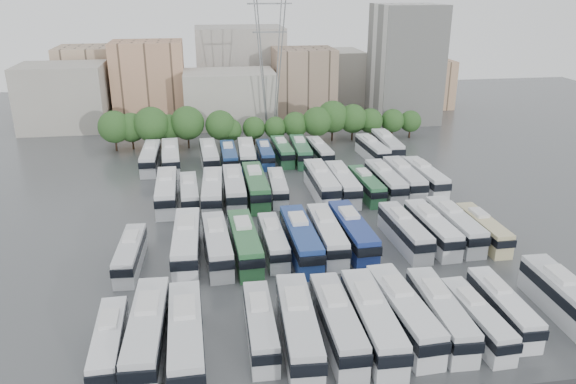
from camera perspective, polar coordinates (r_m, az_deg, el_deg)
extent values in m
plane|color=#424447|center=(73.81, 1.68, -3.98)|extent=(220.00, 220.00, 0.00)
cylinder|color=black|center=(113.07, -17.06, 4.64)|extent=(0.36, 0.36, 2.56)
sphere|color=#234C1E|center=(112.21, -17.24, 6.34)|extent=(6.14, 6.14, 6.14)
cylinder|color=black|center=(113.39, -15.47, 4.79)|extent=(0.36, 0.36, 2.34)
sphere|color=#234C1E|center=(112.61, -15.62, 6.34)|extent=(5.61, 5.61, 5.61)
cylinder|color=black|center=(111.50, -13.54, 4.82)|extent=(0.36, 0.36, 2.78)
sphere|color=#234C1E|center=(110.56, -13.71, 6.69)|extent=(6.66, 6.66, 6.66)
cylinder|color=black|center=(112.88, -11.90, 4.98)|extent=(0.36, 0.36, 2.16)
sphere|color=#234C1E|center=(112.15, -12.00, 6.42)|extent=(5.17, 5.17, 5.17)
cylinder|color=black|center=(111.69, -10.06, 5.09)|extent=(0.36, 0.36, 2.71)
sphere|color=#234C1E|center=(110.78, -10.18, 6.92)|extent=(6.51, 6.51, 6.51)
cylinder|color=black|center=(111.27, -6.82, 5.12)|extent=(0.36, 0.36, 2.42)
sphere|color=#234C1E|center=(110.44, -6.90, 6.76)|extent=(5.80, 5.80, 5.80)
cylinder|color=black|center=(111.70, -5.79, 5.07)|extent=(0.36, 0.36, 1.82)
sphere|color=#234C1E|center=(111.07, -5.83, 6.29)|extent=(4.36, 4.36, 4.36)
cylinder|color=black|center=(112.59, -3.46, 5.27)|extent=(0.36, 0.36, 1.86)
sphere|color=#234C1E|center=(111.94, -3.49, 6.52)|extent=(4.47, 4.47, 4.47)
cylinder|color=black|center=(112.79, -1.29, 5.33)|extent=(0.36, 0.36, 1.84)
sphere|color=#234C1E|center=(112.15, -1.30, 6.56)|extent=(4.41, 4.41, 4.41)
cylinder|color=black|center=(113.17, 0.75, 5.46)|extent=(0.36, 0.36, 2.11)
sphere|color=#234C1E|center=(112.46, 0.75, 6.86)|extent=(5.07, 5.07, 5.07)
cylinder|color=black|center=(113.37, 2.93, 5.54)|extent=(0.36, 0.36, 2.44)
sphere|color=#234C1E|center=(112.55, 2.96, 7.17)|extent=(5.85, 5.85, 5.85)
cylinder|color=black|center=(115.65, 4.50, 5.88)|extent=(0.36, 0.36, 2.69)
sphere|color=#234C1E|center=(114.78, 4.55, 7.64)|extent=(6.46, 6.46, 6.46)
cylinder|color=black|center=(116.41, 6.52, 5.84)|extent=(0.36, 0.36, 2.44)
sphere|color=#234C1E|center=(115.62, 6.59, 7.43)|extent=(5.86, 5.86, 5.86)
cylinder|color=black|center=(117.57, 8.30, 5.82)|extent=(0.36, 0.36, 2.11)
sphere|color=#234C1E|center=(116.88, 8.37, 7.17)|extent=(5.05, 5.05, 5.05)
cylinder|color=black|center=(119.31, 10.50, 5.88)|extent=(0.36, 0.36, 2.00)
sphere|color=#234C1E|center=(118.66, 10.58, 7.15)|extent=(4.79, 4.79, 4.79)
cylinder|color=black|center=(120.55, 12.24, 5.88)|extent=(0.36, 0.36, 1.86)
sphere|color=#234C1E|center=(119.95, 12.33, 7.04)|extent=(4.47, 4.47, 4.47)
cube|color=#9E998E|center=(133.36, -21.83, 8.95)|extent=(18.00, 14.00, 14.00)
cube|color=tan|center=(136.12, -13.92, 10.89)|extent=(16.00, 12.00, 18.00)
cube|color=#ADA89E|center=(128.47, -5.94, 9.46)|extent=(20.00, 14.00, 12.00)
cube|color=gray|center=(136.08, 1.60, 11.04)|extent=(14.00, 12.00, 16.00)
cube|color=gray|center=(147.74, -4.89, 12.53)|extent=(22.00, 16.00, 20.00)
cube|color=tan|center=(147.88, -19.10, 10.72)|extent=(16.00, 14.00, 16.00)
cube|color=#A39E93|center=(149.44, 3.82, 11.49)|extent=(18.00, 14.00, 14.00)
cube|color=tan|center=(151.09, 13.39, 10.70)|extent=(14.00, 12.00, 12.00)
cube|color=gray|center=(142.25, -9.54, 9.97)|extent=(12.00, 10.00, 10.00)
cube|color=silver|center=(133.55, 11.82, 12.61)|extent=(14.00, 14.00, 26.00)
cylinder|color=slate|center=(115.40, -2.72, 13.80)|extent=(2.90, 2.91, 33.83)
cylinder|color=slate|center=(119.35, -2.95, 14.03)|extent=(2.90, 2.91, 33.83)
cylinder|color=slate|center=(115.91, -0.70, 13.86)|extent=(2.90, 2.91, 33.83)
cylinder|color=slate|center=(119.84, -0.99, 14.08)|extent=(2.90, 2.91, 33.83)
cube|color=slate|center=(116.88, -1.89, 18.59)|extent=(9.00, 0.30, 0.30)
cube|color=slate|center=(117.20, -1.86, 15.93)|extent=(7.00, 0.30, 0.30)
cube|color=silver|center=(52.23, -17.68, -14.54)|extent=(2.52, 10.75, 3.03)
cube|color=black|center=(51.79, -17.76, -14.10)|extent=(2.63, 10.91, 0.89)
cube|color=silver|center=(52.40, -17.72, -12.17)|extent=(1.58, 2.89, 0.39)
cube|color=silver|center=(52.04, -14.06, -13.79)|extent=(3.27, 13.34, 3.75)
cube|color=black|center=(51.50, -14.15, -13.24)|extent=(3.41, 13.54, 1.10)
cube|color=silver|center=(52.28, -14.06, -10.85)|extent=(2.00, 3.60, 0.49)
cube|color=silver|center=(50.80, -10.30, -14.41)|extent=(3.10, 13.25, 3.74)
cube|color=black|center=(50.26, -10.35, -13.85)|extent=(3.23, 13.45, 1.10)
cube|color=silver|center=(51.02, -10.47, -11.41)|extent=(1.95, 3.56, 0.48)
cube|color=silver|center=(52.07, -2.82, -13.51)|extent=(2.54, 11.03, 3.11)
cube|color=black|center=(51.63, -2.82, -13.04)|extent=(2.65, 11.20, 0.92)
cube|color=silver|center=(52.27, -3.00, -11.07)|extent=(1.61, 2.96, 0.40)
cube|color=silver|center=(51.28, 1.05, -13.68)|extent=(3.45, 13.25, 3.72)
cube|color=black|center=(50.74, 1.08, -13.12)|extent=(3.59, 13.46, 1.09)
cube|color=silver|center=(51.50, 0.84, -10.72)|extent=(2.04, 3.59, 0.48)
cube|color=silver|center=(52.20, 5.01, -13.19)|extent=(2.72, 12.51, 3.54)
cube|color=black|center=(51.70, 5.07, -12.66)|extent=(2.85, 12.69, 1.04)
cube|color=silver|center=(52.41, 4.67, -10.44)|extent=(1.79, 3.34, 0.46)
cube|color=silver|center=(52.69, 8.52, -12.90)|extent=(3.04, 13.14, 3.71)
cube|color=black|center=(52.17, 8.61, -12.34)|extent=(3.17, 13.33, 1.09)
cube|color=silver|center=(52.91, 8.15, -10.05)|extent=(1.92, 3.52, 0.48)
cube|color=silver|center=(54.33, 11.57, -12.02)|extent=(3.37, 12.97, 3.64)
cube|color=black|center=(53.84, 11.69, -11.48)|extent=(3.51, 13.17, 1.07)
cube|color=silver|center=(54.53, 11.07, -9.33)|extent=(1.99, 3.51, 0.47)
cube|color=silver|center=(55.24, 15.18, -11.91)|extent=(2.90, 12.11, 3.41)
cube|color=black|center=(54.78, 15.31, -11.42)|extent=(3.02, 12.30, 1.00)
cube|color=silver|center=(55.44, 14.79, -9.42)|extent=(1.80, 3.26, 0.44)
cube|color=silver|center=(55.81, 18.54, -12.18)|extent=(2.65, 10.73, 3.02)
cube|color=black|center=(55.41, 18.67, -11.75)|extent=(2.77, 10.89, 0.89)
cube|color=silver|center=(55.91, 18.08, -10.01)|extent=(1.61, 2.89, 0.39)
cube|color=silver|center=(58.39, 20.96, -10.93)|extent=(2.43, 10.83, 3.06)
cube|color=black|center=(58.00, 21.09, -10.50)|extent=(2.54, 11.00, 0.90)
cube|color=silver|center=(58.56, 20.55, -8.82)|extent=(1.57, 2.90, 0.40)
cube|color=silver|center=(61.14, 26.56, -9.99)|extent=(3.04, 13.12, 3.70)
cube|color=black|center=(60.69, 26.75, -9.49)|extent=(3.17, 13.32, 1.09)
cube|color=silver|center=(61.34, 26.05, -7.57)|extent=(1.92, 3.52, 0.48)
cube|color=silver|center=(66.74, -15.71, -6.16)|extent=(2.84, 10.87, 3.05)
cube|color=black|center=(66.37, -15.78, -5.77)|extent=(2.96, 11.04, 0.90)
cube|color=silver|center=(67.21, -15.68, -4.34)|extent=(1.67, 2.95, 0.39)
cube|color=silver|center=(66.99, -10.25, -5.23)|extent=(3.17, 13.40, 3.78)
cube|color=black|center=(66.53, -10.29, -4.74)|extent=(3.30, 13.60, 1.11)
cube|color=silver|center=(67.62, -10.31, -2.99)|extent=(1.98, 3.60, 0.49)
cube|color=silver|center=(66.40, -7.21, -5.42)|extent=(3.23, 12.50, 3.51)
cube|color=black|center=(65.97, -7.22, -4.96)|extent=(3.37, 12.70, 1.03)
cube|color=silver|center=(66.97, -7.40, -3.33)|extent=(1.91, 3.39, 0.45)
cube|color=#2C6839|center=(66.41, -4.42, -5.27)|extent=(3.24, 12.83, 3.61)
cube|color=black|center=(65.97, -4.42, -4.79)|extent=(3.38, 13.03, 1.06)
cube|color=silver|center=(66.99, -4.64, -3.11)|extent=(1.94, 3.47, 0.47)
cube|color=silver|center=(67.31, -1.52, -5.07)|extent=(2.53, 11.00, 3.10)
cube|color=black|center=(66.93, -1.51, -4.67)|extent=(2.64, 11.16, 0.91)
cube|color=silver|center=(67.80, -1.71, -3.24)|extent=(1.61, 2.95, 0.40)
cube|color=navy|center=(66.92, 1.29, -4.92)|extent=(3.04, 13.30, 3.76)
cube|color=black|center=(66.46, 1.32, -4.43)|extent=(3.18, 13.50, 1.10)
cube|color=silver|center=(67.52, 1.03, -2.70)|extent=(1.94, 3.57, 0.49)
cube|color=silver|center=(68.39, 3.96, -4.47)|extent=(2.76, 12.55, 3.55)
cube|color=black|center=(67.97, 4.00, -4.01)|extent=(2.89, 12.74, 1.04)
cube|color=silver|center=(68.97, 3.72, -2.42)|extent=(1.80, 3.35, 0.46)
cube|color=navy|center=(69.21, 6.54, -4.19)|extent=(3.15, 13.04, 3.67)
cube|color=black|center=(68.78, 6.60, -3.72)|extent=(3.29, 13.23, 1.08)
cube|color=silver|center=(69.79, 6.22, -2.10)|extent=(1.94, 3.51, 0.48)
cube|color=silver|center=(70.97, 11.73, -3.98)|extent=(3.02, 12.05, 3.39)
cube|color=black|center=(70.58, 11.81, -3.55)|extent=(3.15, 12.23, 1.00)
cube|color=silver|center=(71.47, 11.38, -2.10)|extent=(1.82, 3.25, 0.44)
cube|color=white|center=(72.39, 14.38, -3.69)|extent=(2.92, 12.16, 3.42)
cube|color=black|center=(72.01, 14.48, -3.27)|extent=(3.05, 12.34, 1.01)
cube|color=silver|center=(72.90, 14.03, -1.83)|extent=(1.81, 3.27, 0.44)
cube|color=silver|center=(74.05, 16.56, -3.33)|extent=(2.87, 12.37, 3.49)
cube|color=black|center=(73.66, 16.66, -2.90)|extent=(3.00, 12.55, 1.03)
cube|color=silver|center=(74.56, 16.20, -1.47)|extent=(1.81, 3.32, 0.45)
cube|color=#CABE8B|center=(74.58, 19.15, -3.63)|extent=(2.46, 10.90, 3.08)
cube|color=black|center=(74.24, 19.26, -3.26)|extent=(2.58, 11.07, 0.91)
cube|color=silver|center=(75.01, 18.83, -2.00)|extent=(1.58, 2.92, 0.40)
cube|color=silver|center=(83.72, -12.22, -0.03)|extent=(2.94, 13.07, 3.69)
cube|color=black|center=(83.32, -12.26, 0.38)|extent=(3.08, 13.26, 1.09)
cube|color=silver|center=(84.56, -12.30, 1.68)|extent=(1.89, 3.50, 0.48)
cube|color=silver|center=(83.12, -9.98, -0.20)|extent=(2.81, 11.36, 3.19)
cube|color=black|center=(82.77, -10.01, 0.16)|extent=(2.93, 11.53, 0.94)
cube|color=silver|center=(83.83, -10.09, 1.28)|extent=(1.71, 3.06, 0.41)
cube|color=silver|center=(82.57, -7.67, -0.04)|extent=(3.41, 13.05, 3.66)
cube|color=black|center=(82.18, -7.69, 0.38)|extent=(3.55, 13.25, 1.08)
cube|color=silver|center=(83.40, -7.71, 1.68)|extent=(2.01, 3.54, 0.47)
cube|color=silver|center=(83.36, -5.49, 0.27)|extent=(2.90, 13.06, 3.69)
cube|color=black|center=(82.96, -5.50, 0.69)|extent=(3.03, 13.25, 1.09)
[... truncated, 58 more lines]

